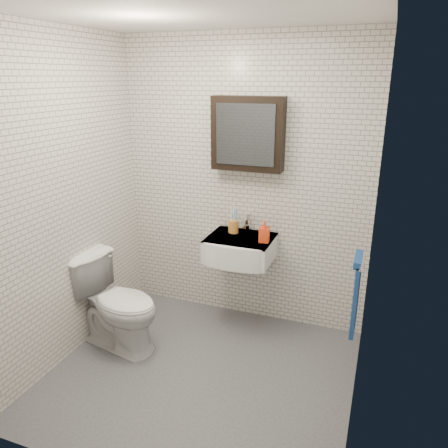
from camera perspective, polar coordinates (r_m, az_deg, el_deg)
name	(u,v)px	position (r m, az deg, el deg)	size (l,w,h in m)	color
ground	(201,374)	(3.50, -3.04, -18.99)	(2.20, 2.00, 0.01)	#4A4C52
room_shell	(197,187)	(2.85, -3.55, 4.91)	(2.22, 2.02, 2.51)	silver
washbasin	(239,249)	(3.71, 1.97, -3.29)	(0.55, 0.50, 0.20)	white
faucet	(246,224)	(3.83, 2.94, -0.02)	(0.06, 0.20, 0.15)	silver
mirror_cabinet	(248,134)	(3.65, 3.12, 11.67)	(0.60, 0.15, 0.60)	black
towel_rail	(356,291)	(3.21, 16.91, -8.42)	(0.09, 0.30, 0.58)	silver
toothbrush_cup	(233,226)	(3.80, 1.24, -0.22)	(0.11, 0.11, 0.25)	#C57F31
soap_bottle	(264,231)	(3.59, 5.29, -0.96)	(0.08, 0.08, 0.18)	orange
toilet	(117,303)	(3.73, -13.85, -9.94)	(0.44, 0.77, 0.78)	white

